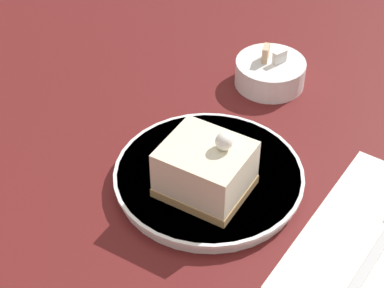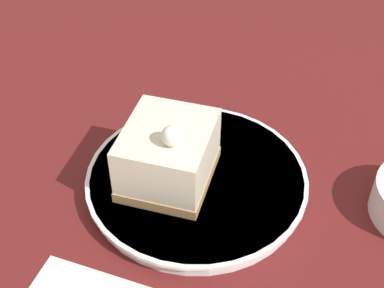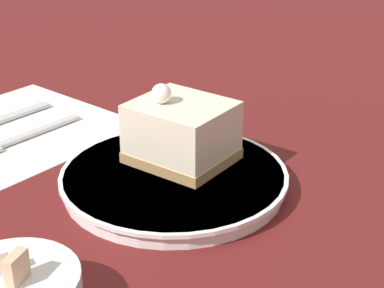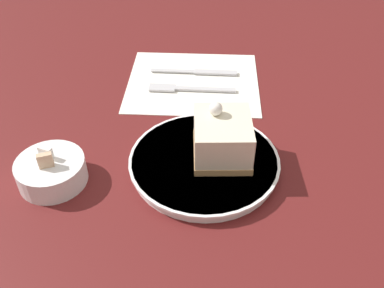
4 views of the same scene
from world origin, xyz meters
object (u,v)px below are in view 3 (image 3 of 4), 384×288
Objects in this scene: plate at (174,179)px; cake_slice at (181,132)px; fork at (11,141)px; knife at (2,119)px.

plate is 2.34× the size of cake_slice.
fork and knife have the same top height.
plate is at bearing -167.15° from fork.
cake_slice is at bearing -170.70° from knife.
plate is 0.27m from knife.
plate is 1.37× the size of fork.
plate is at bearing 111.38° from cake_slice.
cake_slice is (0.01, -0.03, 0.04)m from plate.
knife is at bearing 4.76° from cake_slice.
fork is (0.20, 0.06, -0.04)m from cake_slice.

